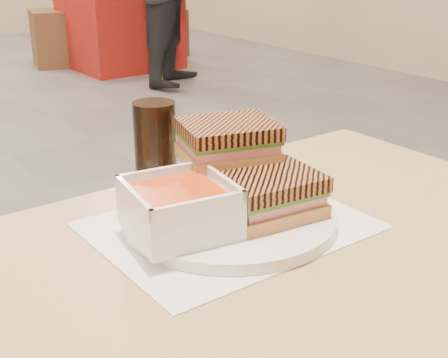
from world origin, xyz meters
TOP-DOWN VIEW (x-y plane):
  - tray_liner at (0.02, -2.00)m, footprint 0.36×0.28m
  - plate at (0.02, -2.00)m, footprint 0.30×0.30m
  - soup_bowl at (-0.06, -2.01)m, footprint 0.14×0.14m
  - panini_lower at (0.06, -2.03)m, footprint 0.14×0.12m
  - panini_upper at (0.06, -1.94)m, footprint 0.16×0.14m
  - cola_glass at (0.01, -1.83)m, footprint 0.06×0.06m
  - bg_table_1 at (2.15, 2.44)m, footprint 0.86×0.86m
  - bg_chair_1l at (1.73, 2.85)m, footprint 0.53×0.53m
  - bg_chair_1r at (2.72, 2.69)m, footprint 0.42×0.42m

SIDE VIEW (x-z plane):
  - bg_chair_1r at x=2.72m, z-range 0.00..0.44m
  - bg_chair_1l at x=1.73m, z-range 0.00..0.49m
  - bg_table_1 at x=2.15m, z-range 0.00..0.75m
  - tray_liner at x=0.02m, z-range 0.75..0.75m
  - plate at x=0.02m, z-range 0.75..0.77m
  - panini_lower at x=0.06m, z-range 0.77..0.83m
  - soup_bowl at x=-0.06m, z-range 0.76..0.83m
  - cola_glass at x=0.01m, z-range 0.75..0.89m
  - panini_upper at x=0.06m, z-range 0.82..0.88m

